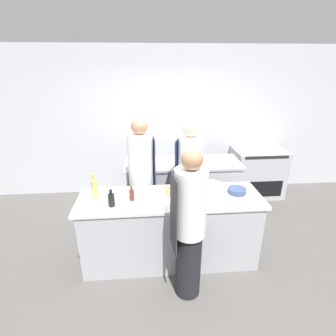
% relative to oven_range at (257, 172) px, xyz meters
% --- Properties ---
extents(ground_plane, '(16.00, 16.00, 0.00)m').
position_rel_oven_range_xyz_m(ground_plane, '(-1.89, -1.74, -0.47)').
color(ground_plane, '#4C4947').
extents(wall_back, '(8.00, 0.06, 2.80)m').
position_rel_oven_range_xyz_m(wall_back, '(-1.89, 0.39, 0.93)').
color(wall_back, silver).
rests_on(wall_back, ground_plane).
extents(prep_counter, '(2.30, 0.71, 0.94)m').
position_rel_oven_range_xyz_m(prep_counter, '(-1.89, -1.74, 0.00)').
color(prep_counter, '#A8AAAF').
rests_on(prep_counter, ground_plane).
extents(pass_counter, '(1.93, 0.71, 0.94)m').
position_rel_oven_range_xyz_m(pass_counter, '(-1.56, -0.55, 0.00)').
color(pass_counter, '#A8AAAF').
rests_on(pass_counter, ground_plane).
extents(oven_range, '(0.96, 0.67, 0.93)m').
position_rel_oven_range_xyz_m(oven_range, '(0.00, 0.00, 0.00)').
color(oven_range, '#A8AAAF').
rests_on(oven_range, ground_plane).
extents(chef_at_prep_near, '(0.36, 0.34, 1.76)m').
position_rel_oven_range_xyz_m(chef_at_prep_near, '(-1.74, -2.33, 0.42)').
color(chef_at_prep_near, black).
rests_on(chef_at_prep_near, ground_plane).
extents(chef_at_stove, '(0.39, 0.37, 1.80)m').
position_rel_oven_range_xyz_m(chef_at_stove, '(-2.25, -1.06, 0.44)').
color(chef_at_stove, black).
rests_on(chef_at_stove, ground_plane).
extents(chef_at_pass_far, '(0.41, 0.40, 1.78)m').
position_rel_oven_range_xyz_m(chef_at_pass_far, '(-1.56, -1.17, 0.43)').
color(chef_at_pass_far, black).
rests_on(chef_at_pass_far, ground_plane).
extents(bottle_olive_oil, '(0.06, 0.06, 0.28)m').
position_rel_oven_range_xyz_m(bottle_olive_oil, '(-1.52, -1.94, 0.58)').
color(bottle_olive_oil, '#2D5175').
rests_on(bottle_olive_oil, prep_counter).
extents(bottle_vinegar, '(0.07, 0.07, 0.32)m').
position_rel_oven_range_xyz_m(bottle_vinegar, '(-2.81, -1.67, 0.60)').
color(bottle_vinegar, '#B2A84C').
rests_on(bottle_vinegar, prep_counter).
extents(bottle_wine, '(0.08, 0.08, 0.21)m').
position_rel_oven_range_xyz_m(bottle_wine, '(-2.59, -1.90, 0.56)').
color(bottle_wine, black).
rests_on(bottle_wine, prep_counter).
extents(bottle_cooking_oil, '(0.06, 0.06, 0.19)m').
position_rel_oven_range_xyz_m(bottle_cooking_oil, '(-2.36, -1.77, 0.55)').
color(bottle_cooking_oil, '#5B2319').
rests_on(bottle_cooking_oil, prep_counter).
extents(bowl_mixing_large, '(0.25, 0.25, 0.08)m').
position_rel_oven_range_xyz_m(bowl_mixing_large, '(-1.31, -1.58, 0.51)').
color(bowl_mixing_large, white).
rests_on(bowl_mixing_large, prep_counter).
extents(bowl_prep_small, '(0.24, 0.24, 0.07)m').
position_rel_oven_range_xyz_m(bowl_prep_small, '(-1.03, -1.70, 0.50)').
color(bowl_prep_small, navy).
rests_on(bowl_prep_small, prep_counter).
extents(cutting_board, '(0.28, 0.27, 0.01)m').
position_rel_oven_range_xyz_m(cutting_board, '(-1.80, -1.58, 0.48)').
color(cutting_board, olive).
rests_on(cutting_board, prep_counter).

